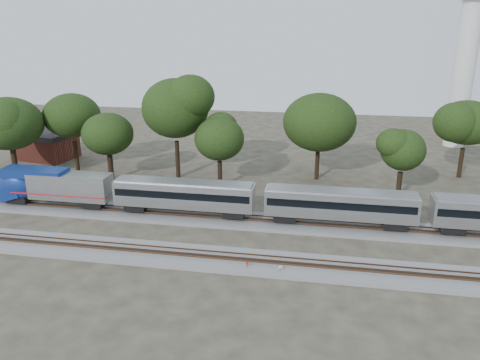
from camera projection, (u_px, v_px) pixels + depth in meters
The scene contains 15 objects.
ground at pixel (220, 243), 50.67m from camera, with size 160.00×160.00×0.00m, color #383328.
track_far at pixel (231, 219), 56.20m from camera, with size 160.00×5.00×0.73m.
track_near at pixel (211, 258), 46.87m from camera, with size 160.00×5.00×0.73m.
switch_stand_red at pixel (247, 265), 44.67m from camera, with size 0.31×0.06×0.98m.
switch_stand_white at pixel (280, 269), 44.01m from camera, with size 0.31×0.10×0.97m.
switch_lever at pixel (278, 272), 44.34m from camera, with size 0.50×0.30×0.30m, color #512D19.
brick_building at pixel (45, 145), 81.98m from camera, with size 10.94×8.71×4.68m.
tree_0 at pixel (9, 124), 68.89m from camera, with size 8.72×8.72×12.30m.
tree_1 at pixel (72, 116), 73.05m from camera, with size 9.08×9.08×12.80m.
tree_2 at pixel (108, 134), 68.92m from camera, with size 7.26×7.26×10.23m.
tree_3 at pixel (175, 108), 68.91m from camera, with size 10.89×10.89×15.35m.
tree_4 at pixel (219, 139), 65.79m from camera, with size 7.30×7.30×10.29m.
tree_5 at pixel (319, 122), 68.73m from camera, with size 8.93×8.93×12.60m.
tree_6 at pixel (403, 150), 61.75m from camera, with size 6.84×6.84×9.64m.
tree_7 at pixel (467, 123), 69.70m from camera, with size 8.69×8.69×12.25m.
Camera 1 is at (10.22, -44.78, 22.57)m, focal length 35.00 mm.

